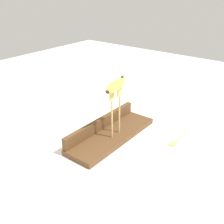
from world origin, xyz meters
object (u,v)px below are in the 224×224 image
fork_stand_center (116,109)px  banana_chunk_near (111,89)px  fork_fallen_near (178,139)px  banana_raised_center (116,86)px

fork_stand_center → banana_chunk_near: bearing=40.1°
fork_stand_center → fork_fallen_near: 0.30m
fork_stand_center → banana_raised_center: 0.10m
fork_stand_center → banana_raised_center: size_ratio=1.26×
banana_chunk_near → banana_raised_center: bearing=-139.9°
fork_stand_center → fork_fallen_near: size_ratio=1.10×
fork_stand_center → banana_chunk_near: (0.41, 0.34, -0.12)m
fork_stand_center → fork_fallen_near: fork_stand_center is taller
banana_raised_center → fork_stand_center: bearing=12.7°
fork_fallen_near → fork_stand_center: bearing=126.7°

